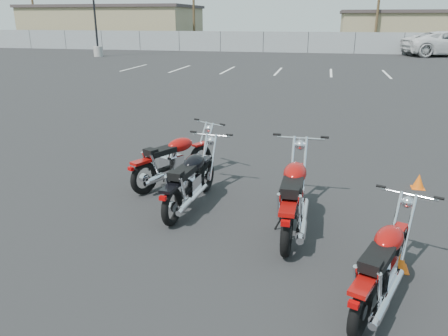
% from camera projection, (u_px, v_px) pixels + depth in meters
% --- Properties ---
extents(ground, '(120.00, 120.00, 0.00)m').
position_uv_depth(ground, '(203.00, 219.00, 6.71)').
color(ground, black).
rests_on(ground, ground).
extents(motorcycle_front_red, '(1.33, 1.99, 1.02)m').
position_uv_depth(motorcycle_front_red, '(174.00, 160.00, 8.04)').
color(motorcycle_front_red, black).
rests_on(motorcycle_front_red, ground).
extents(motorcycle_second_black, '(0.80, 2.08, 1.02)m').
position_uv_depth(motorcycle_second_black, '(191.00, 180.00, 7.02)').
color(motorcycle_second_black, black).
rests_on(motorcycle_second_black, ground).
extents(motorcycle_third_red, '(0.90, 2.33, 1.14)m').
position_uv_depth(motorcycle_third_red, '(294.00, 196.00, 6.26)').
color(motorcycle_third_red, black).
rests_on(motorcycle_third_red, ground).
extents(motorcycle_rear_red, '(1.11, 1.96, 0.98)m').
position_uv_depth(motorcycle_rear_red, '(383.00, 265.00, 4.63)').
color(motorcycle_rear_red, black).
rests_on(motorcycle_rear_red, ground).
extents(training_cone_near, '(0.23, 0.23, 0.27)m').
position_uv_depth(training_cone_near, '(419.00, 181.00, 7.90)').
color(training_cone_near, '#EC5C0C').
rests_on(training_cone_near, ground).
extents(training_cone_extra, '(0.25, 0.25, 0.29)m').
position_uv_depth(training_cone_extra, '(399.00, 258.00, 5.34)').
color(training_cone_extra, '#EC5C0C').
rests_on(training_cone_extra, ground).
extents(light_pole_west, '(0.80, 0.70, 10.53)m').
position_uv_depth(light_pole_west, '(95.00, 21.00, 34.36)').
color(light_pole_west, '#9C9993').
rests_on(light_pole_west, ground).
extents(chainlink_fence, '(80.06, 0.06, 1.80)m').
position_uv_depth(chainlink_fence, '(308.00, 42.00, 38.68)').
color(chainlink_fence, gray).
rests_on(chainlink_fence, ground).
extents(tan_building_west, '(18.40, 10.40, 4.30)m').
position_uv_depth(tan_building_west, '(114.00, 25.00, 49.36)').
color(tan_building_west, '#90835D').
rests_on(tan_building_west, ground).
extents(tan_building_east, '(14.40, 9.40, 3.70)m').
position_uv_depth(tan_building_east, '(412.00, 29.00, 44.56)').
color(tan_building_east, '#90835D').
rests_on(tan_building_east, ground).
extents(utility_pole_a, '(1.80, 0.24, 9.00)m').
position_uv_depth(utility_pole_a, '(32.00, 1.00, 47.46)').
color(utility_pole_a, '#42321E').
rests_on(utility_pole_a, ground).
extents(utility_pole_b, '(1.80, 0.24, 9.00)m').
position_uv_depth(utility_pole_b, '(194.00, 0.00, 44.59)').
color(utility_pole_b, '#42321E').
rests_on(utility_pole_b, ground).
extents(parking_line_stripes, '(15.12, 4.00, 0.01)m').
position_uv_depth(parking_line_stripes, '(253.00, 71.00, 25.67)').
color(parking_line_stripes, silver).
rests_on(parking_line_stripes, ground).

